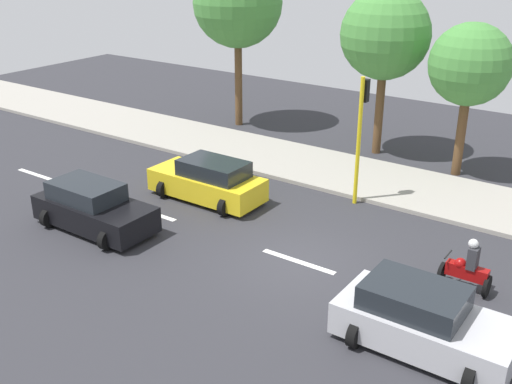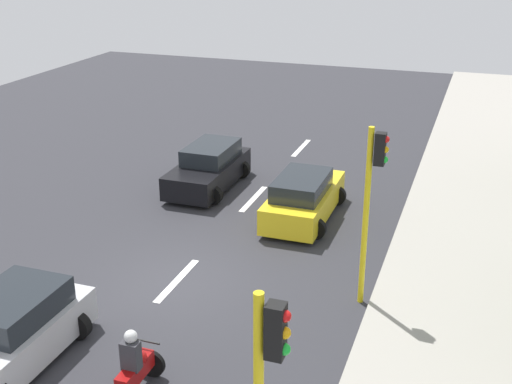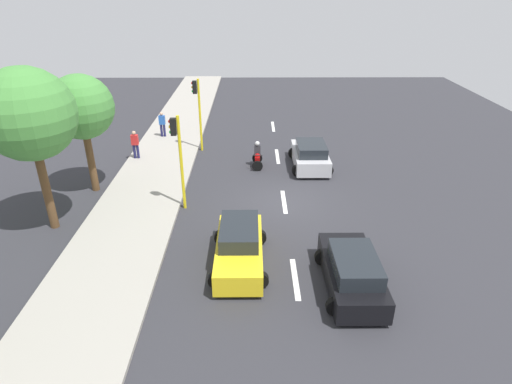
% 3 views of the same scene
% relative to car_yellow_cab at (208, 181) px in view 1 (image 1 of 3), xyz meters
% --- Properties ---
extents(ground_plane, '(40.00, 60.00, 0.10)m').
position_rel_car_yellow_cab_xyz_m(ground_plane, '(-2.04, -4.99, -0.76)').
color(ground_plane, '#2D2D33').
extents(sidewalk, '(4.00, 60.00, 0.15)m').
position_rel_car_yellow_cab_xyz_m(sidewalk, '(4.96, -4.99, -0.63)').
color(sidewalk, '#9E998E').
rests_on(sidewalk, ground).
extents(lane_stripe_mid, '(0.20, 2.40, 0.01)m').
position_rel_car_yellow_cab_xyz_m(lane_stripe_mid, '(-2.04, -4.99, -0.70)').
color(lane_stripe_mid, white).
rests_on(lane_stripe_mid, ground).
extents(lane_stripe_south, '(0.20, 2.40, 0.01)m').
position_rel_car_yellow_cab_xyz_m(lane_stripe_south, '(-2.04, 1.01, -0.70)').
color(lane_stripe_south, white).
rests_on(lane_stripe_south, ground).
extents(lane_stripe_far_south, '(0.20, 2.40, 0.01)m').
position_rel_car_yellow_cab_xyz_m(lane_stripe_far_south, '(-2.04, 7.01, -0.70)').
color(lane_stripe_far_south, white).
rests_on(lane_stripe_far_south, ground).
extents(car_yellow_cab, '(2.12, 4.19, 1.52)m').
position_rel_car_yellow_cab_xyz_m(car_yellow_cab, '(0.00, 0.00, 0.00)').
color(car_yellow_cab, yellow).
rests_on(car_yellow_cab, ground).
extents(car_silver, '(2.29, 3.97, 1.52)m').
position_rel_car_yellow_cab_xyz_m(car_silver, '(-3.82, -9.34, 0.00)').
color(car_silver, '#B7B7BC').
rests_on(car_silver, ground).
extents(car_black, '(2.16, 4.12, 1.52)m').
position_rel_car_yellow_cab_xyz_m(car_black, '(-3.92, 1.56, 0.00)').
color(car_black, black).
rests_on(car_black, ground).
extents(motorcycle, '(0.60, 1.30, 1.53)m').
position_rel_car_yellow_cab_xyz_m(motorcycle, '(-0.78, -9.41, -0.07)').
color(motorcycle, black).
rests_on(motorcycle, ground).
extents(traffic_light_midblock, '(0.49, 0.24, 4.50)m').
position_rel_car_yellow_cab_xyz_m(traffic_light_midblock, '(2.81, -4.42, 2.22)').
color(traffic_light_midblock, yellow).
rests_on(traffic_light_midblock, ground).
extents(street_tree_south, '(4.18, 4.18, 7.97)m').
position_rel_car_yellow_cab_xyz_m(street_tree_south, '(8.19, 4.72, 5.14)').
color(street_tree_south, brown).
rests_on(street_tree_south, ground).
extents(street_tree_north, '(3.67, 3.67, 6.89)m').
position_rel_car_yellow_cab_xyz_m(street_tree_north, '(8.17, -2.73, 4.31)').
color(street_tree_north, brown).
rests_on(street_tree_north, ground).
extents(street_tree_center, '(3.07, 3.07, 5.88)m').
position_rel_car_yellow_cab_xyz_m(street_tree_center, '(7.58, -6.43, 3.60)').
color(street_tree_center, brown).
rests_on(street_tree_center, ground).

